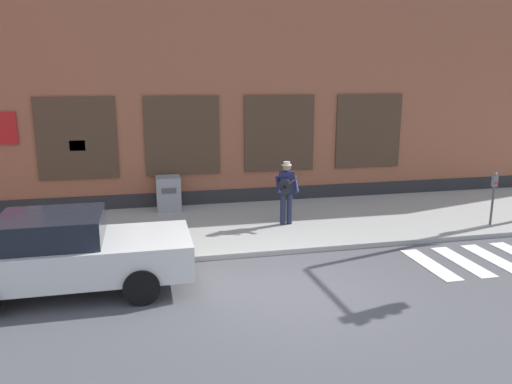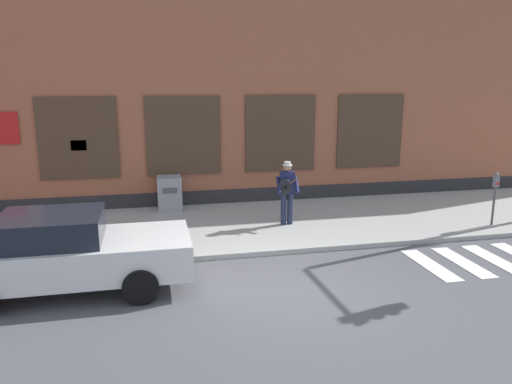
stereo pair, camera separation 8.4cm
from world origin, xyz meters
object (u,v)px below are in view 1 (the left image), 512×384
Objects in this scene: parking_meter at (494,190)px; utility_box at (169,193)px; red_car at (65,253)px; busker at (286,189)px.

utility_box is at bearing 157.44° from parking_meter.
parking_meter is 9.09m from utility_box.
busker is (5.20, 2.98, 0.32)m from red_car.
red_car is 6.00m from busker.
busker is 1.69× the size of utility_box.
parking_meter is (10.58, 1.73, 0.30)m from red_car.
parking_meter is (5.38, -1.25, -0.03)m from busker.
red_car is at bearing -112.86° from utility_box.
utility_box is at bearing 67.14° from red_car.
parking_meter reaches higher than utility_box.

